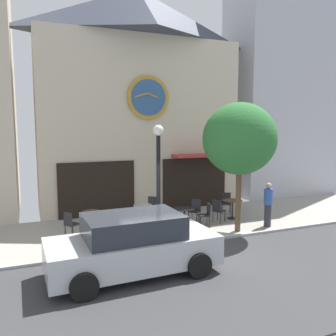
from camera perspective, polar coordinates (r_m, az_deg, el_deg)
ground_plane at (r=10.85m, az=0.65°, el=-13.56°), size 24.04×10.02×0.13m
clock_building at (r=16.48m, az=-4.83°, el=11.63°), size 9.09×3.95×9.90m
neighbor_building_right at (r=21.06m, az=18.55°, el=14.86°), size 6.25×3.07×13.63m
street_lamp at (r=11.66m, az=-1.58°, el=-2.15°), size 0.36×0.36×3.81m
street_tree at (r=12.43m, az=11.71°, el=4.68°), size 2.67×2.40×4.60m
cafe_table_near_door at (r=12.76m, az=-12.46°, el=-8.04°), size 0.65×0.65×0.76m
cafe_table_center at (r=13.49m, az=-4.14°, el=-6.97°), size 0.74×0.74×0.75m
cafe_table_near_curb at (r=13.13m, az=2.71°, el=-7.39°), size 0.78×0.78×0.72m
cafe_table_center_right at (r=14.46m, az=10.55°, el=-5.98°), size 0.79×0.79×0.77m
cafe_chair_curbside at (r=12.30m, az=-15.76°, el=-8.64°), size 0.56×0.56×0.90m
cafe_chair_corner at (r=13.85m, az=8.21°, el=-6.70°), size 0.54×0.54×0.90m
cafe_chair_left_end at (r=12.35m, az=-9.11°, el=-8.41°), size 0.56×0.56×0.90m
cafe_chair_outer at (r=13.17m, az=6.28°, el=-7.39°), size 0.48×0.48×0.90m
cafe_chair_mid_row at (r=15.29m, az=9.54°, el=-5.43°), size 0.54×0.54×0.90m
cafe_chair_under_awning at (r=14.26m, az=-2.68°, el=-6.24°), size 0.56×0.56×0.90m
cafe_chair_near_lamp at (r=13.81m, az=4.49°, el=-6.69°), size 0.56×0.56×0.90m
pedestrian_blue at (r=13.61m, az=16.12°, el=-5.71°), size 0.44×0.44×1.67m
parked_car_silver at (r=9.10m, az=-5.74°, el=-12.45°), size 4.35×2.12×1.55m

